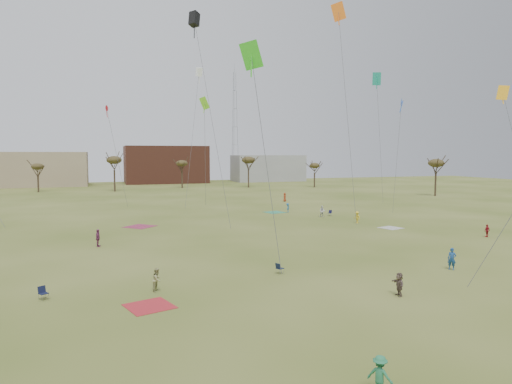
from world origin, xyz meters
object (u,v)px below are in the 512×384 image
object	(u,v)px
camp_chair_right	(330,214)
radio_tower	(235,126)
camp_chair_center	(280,270)
camp_chair_left	(44,296)
flyer_near_right	(452,259)
spectator_fore_a	(487,231)
flyer_near_center	(380,376)

from	to	relation	value
camp_chair_right	radio_tower	distance (m)	97.96
camp_chair_center	camp_chair_right	xyz separation A→B (m)	(19.78, 29.33, 0.00)
camp_chair_center	camp_chair_left	bearing A→B (deg)	69.78
radio_tower	camp_chair_right	bearing A→B (deg)	-97.28
camp_chair_left	camp_chair_center	xyz separation A→B (m)	(16.89, 1.20, 0.00)
flyer_near_right	spectator_fore_a	xyz separation A→B (m)	(14.49, 10.75, -0.17)
camp_chair_center	radio_tower	size ratio (longest dim) A/B	0.02
flyer_near_center	flyer_near_right	world-z (taller)	flyer_near_right
camp_chair_center	camp_chair_right	size ratio (longest dim) A/B	1.00
camp_chair_right	spectator_fore_a	bearing A→B (deg)	-16.71
flyer_near_center	camp_chair_center	xyz separation A→B (m)	(3.04, 18.33, -0.54)
camp_chair_center	camp_chair_right	distance (m)	35.38
camp_chair_right	flyer_near_right	bearing A→B (deg)	-48.33
spectator_fore_a	radio_tower	xyz separation A→B (m)	(3.70, 117.22, 18.48)
camp_chair_left	camp_chair_right	bearing A→B (deg)	7.19
spectator_fore_a	radio_tower	world-z (taller)	radio_tower
radio_tower	flyer_near_center	bearing A→B (deg)	-103.75
flyer_near_right	radio_tower	world-z (taller)	radio_tower
spectator_fore_a	camp_chair_left	distance (m)	45.96
flyer_near_center	radio_tower	xyz separation A→B (m)	(34.98, 143.00, 18.41)
flyer_near_right	camp_chair_right	bearing A→B (deg)	129.24
flyer_near_right	camp_chair_right	xyz separation A→B (m)	(6.02, 32.63, -0.64)
camp_chair_right	radio_tower	size ratio (longest dim) A/B	0.02
flyer_near_right	camp_chair_center	size ratio (longest dim) A/B	2.06
spectator_fore_a	camp_chair_right	xyz separation A→B (m)	(-8.47, 21.88, -0.47)
spectator_fore_a	camp_chair_right	world-z (taller)	spectator_fore_a
camp_chair_center	radio_tower	distance (m)	130.09
spectator_fore_a	camp_chair_center	bearing A→B (deg)	5.33
camp_chair_center	spectator_fore_a	bearing A→B (deg)	-99.48
flyer_near_right	radio_tower	distance (m)	130.55
camp_chair_right	radio_tower	xyz separation A→B (m)	(12.17, 95.34, 18.95)
camp_chair_center	flyer_near_right	bearing A→B (deg)	-127.75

